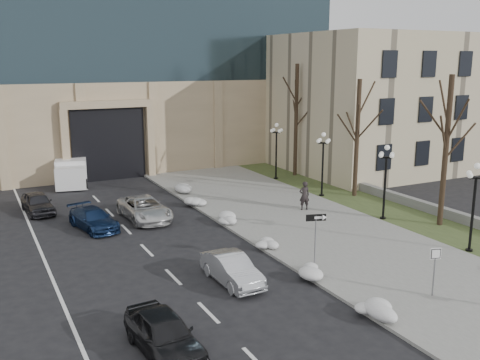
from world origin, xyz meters
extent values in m
plane|color=black|center=(0.00, 0.00, 0.00)|extent=(160.00, 160.00, 0.00)
cube|color=gray|center=(3.50, 14.00, 0.06)|extent=(9.00, 40.00, 0.12)
cube|color=gray|center=(-1.00, 14.00, 0.07)|extent=(0.30, 40.00, 0.14)
cube|color=#384522|center=(10.00, 14.00, 0.05)|extent=(4.00, 40.00, 0.10)
cube|color=gray|center=(12.00, 16.00, 0.35)|extent=(0.50, 30.00, 0.70)
cube|color=tan|center=(-2.00, 42.00, 4.00)|extent=(40.00, 20.00, 8.00)
cube|color=black|center=(-4.00, 33.00, 3.00)|extent=(6.00, 2.50, 6.00)
cube|color=tan|center=(-4.00, 31.60, 6.30)|extent=(7.50, 0.60, 0.60)
cube|color=tan|center=(-7.50, 31.60, 3.00)|extent=(0.60, 0.60, 6.00)
cube|color=tan|center=(-0.50, 31.60, 3.00)|extent=(0.60, 0.60, 6.00)
cube|color=#BEAD8E|center=(22.00, 28.00, 6.00)|extent=(22.00, 18.00, 12.00)
cube|color=black|center=(14.00, 19.00, 2.50)|extent=(1.40, 0.25, 2.00)
cube|color=black|center=(18.00, 19.00, 2.50)|extent=(1.40, 0.25, 2.00)
cube|color=black|center=(22.00, 19.00, 2.50)|extent=(1.40, 0.25, 2.00)
cube|color=black|center=(14.00, 19.00, 6.00)|extent=(1.40, 0.25, 2.00)
cube|color=black|center=(18.00, 19.00, 6.00)|extent=(1.40, 0.25, 2.00)
cube|color=black|center=(22.00, 19.00, 6.00)|extent=(1.40, 0.25, 2.00)
cube|color=black|center=(14.00, 19.00, 9.50)|extent=(1.40, 0.25, 2.00)
cube|color=black|center=(18.00, 19.00, 9.50)|extent=(1.40, 0.25, 2.00)
cube|color=black|center=(22.00, 19.00, 9.50)|extent=(1.40, 0.25, 2.00)
imported|color=black|center=(-9.04, 3.95, 0.72)|extent=(2.00, 4.34, 1.44)
imported|color=#B9BCC2|center=(-4.37, 8.20, 0.65)|extent=(1.52, 4.00, 1.30)
imported|color=navy|center=(-8.18, 18.94, 0.62)|extent=(2.62, 4.54, 1.24)
imported|color=silver|center=(-4.89, 19.48, 0.71)|extent=(2.55, 5.17, 1.41)
imported|color=#2D2D32|center=(-10.66, 24.07, 0.68)|extent=(1.98, 4.12, 1.36)
imported|color=black|center=(5.03, 16.42, 1.08)|extent=(0.79, 0.61, 1.91)
cube|color=silver|center=(-6.91, 32.80, 1.06)|extent=(3.38, 5.68, 2.12)
cube|color=silver|center=(-7.57, 29.68, 0.96)|extent=(2.53, 2.12, 1.70)
cylinder|color=black|center=(-8.56, 30.11, 0.37)|extent=(0.41, 0.78, 0.74)
cylinder|color=black|center=(-6.48, 29.67, 0.37)|extent=(0.41, 0.78, 0.74)
cylinder|color=black|center=(-7.62, 34.57, 0.37)|extent=(0.41, 0.78, 0.74)
cylinder|color=black|center=(-5.54, 34.14, 0.37)|extent=(0.41, 0.78, 0.74)
cylinder|color=slate|center=(-0.12, 7.86, 1.33)|extent=(0.06, 0.06, 2.66)
cube|color=black|center=(-0.12, 7.86, 2.56)|extent=(0.94, 0.34, 0.33)
cube|color=white|center=(0.02, 7.79, 2.56)|extent=(0.44, 0.15, 0.12)
cone|color=white|center=(0.26, 7.70, 2.56)|extent=(0.30, 0.32, 0.27)
cylinder|color=slate|center=(2.41, 2.91, 1.09)|extent=(0.06, 0.06, 2.18)
cube|color=white|center=(2.41, 2.91, 1.98)|extent=(0.46, 0.19, 0.48)
cube|color=black|center=(2.40, 2.89, 1.98)|extent=(0.40, 0.14, 0.42)
cube|color=white|center=(2.40, 2.88, 1.98)|extent=(0.34, 0.12, 0.36)
ellipsoid|color=silver|center=(-0.83, 2.72, 0.30)|extent=(1.10, 1.60, 0.36)
ellipsoid|color=silver|center=(-0.85, 7.14, 0.30)|extent=(1.10, 1.60, 0.36)
ellipsoid|color=silver|center=(-0.77, 11.20, 0.30)|extent=(1.10, 1.60, 0.36)
ellipsoid|color=silver|center=(-0.72, 16.24, 0.30)|extent=(1.10, 1.60, 0.36)
ellipsoid|color=silver|center=(-0.82, 20.77, 0.30)|extent=(1.10, 1.60, 0.36)
ellipsoid|color=silver|center=(-0.39, 24.75, 0.30)|extent=(1.10, 1.60, 0.36)
cylinder|color=black|center=(8.30, 6.00, 0.10)|extent=(0.36, 0.36, 0.20)
cylinder|color=black|center=(8.30, 6.00, 2.00)|extent=(0.14, 0.14, 4.00)
cylinder|color=black|center=(8.30, 6.00, 4.00)|extent=(0.10, 0.90, 0.10)
cylinder|color=black|center=(8.30, 6.00, 4.00)|extent=(0.90, 0.10, 0.10)
sphere|color=silver|center=(8.30, 6.00, 4.60)|extent=(0.32, 0.32, 0.32)
sphere|color=silver|center=(7.85, 6.00, 4.15)|extent=(0.28, 0.28, 0.28)
sphere|color=silver|center=(8.30, 6.45, 4.15)|extent=(0.28, 0.28, 0.28)
cylinder|color=black|center=(8.30, 12.50, 0.10)|extent=(0.36, 0.36, 0.20)
cylinder|color=black|center=(8.30, 12.50, 2.00)|extent=(0.14, 0.14, 4.00)
cylinder|color=black|center=(8.30, 12.50, 4.00)|extent=(0.10, 0.90, 0.10)
cylinder|color=black|center=(8.30, 12.50, 4.00)|extent=(0.90, 0.10, 0.10)
sphere|color=silver|center=(8.30, 12.50, 4.60)|extent=(0.32, 0.32, 0.32)
sphere|color=silver|center=(8.75, 12.50, 4.15)|extent=(0.28, 0.28, 0.28)
sphere|color=silver|center=(7.85, 12.50, 4.15)|extent=(0.28, 0.28, 0.28)
sphere|color=silver|center=(8.30, 12.95, 4.15)|extent=(0.28, 0.28, 0.28)
sphere|color=silver|center=(8.30, 12.05, 4.15)|extent=(0.28, 0.28, 0.28)
cylinder|color=black|center=(8.30, 19.00, 0.10)|extent=(0.36, 0.36, 0.20)
cylinder|color=black|center=(8.30, 19.00, 2.00)|extent=(0.14, 0.14, 4.00)
cylinder|color=black|center=(8.30, 19.00, 4.00)|extent=(0.10, 0.90, 0.10)
cylinder|color=black|center=(8.30, 19.00, 4.00)|extent=(0.90, 0.10, 0.10)
sphere|color=silver|center=(8.30, 19.00, 4.60)|extent=(0.32, 0.32, 0.32)
sphere|color=silver|center=(8.75, 19.00, 4.15)|extent=(0.28, 0.28, 0.28)
sphere|color=silver|center=(7.85, 19.00, 4.15)|extent=(0.28, 0.28, 0.28)
sphere|color=silver|center=(8.30, 19.45, 4.15)|extent=(0.28, 0.28, 0.28)
sphere|color=silver|center=(8.30, 18.55, 4.15)|extent=(0.28, 0.28, 0.28)
cylinder|color=black|center=(8.30, 25.50, 0.10)|extent=(0.36, 0.36, 0.20)
cylinder|color=black|center=(8.30, 25.50, 2.00)|extent=(0.14, 0.14, 4.00)
cylinder|color=black|center=(8.30, 25.50, 4.00)|extent=(0.10, 0.90, 0.10)
cylinder|color=black|center=(8.30, 25.50, 4.00)|extent=(0.90, 0.10, 0.10)
sphere|color=silver|center=(8.30, 25.50, 4.60)|extent=(0.32, 0.32, 0.32)
sphere|color=silver|center=(8.75, 25.50, 4.15)|extent=(0.28, 0.28, 0.28)
sphere|color=silver|center=(7.85, 25.50, 4.15)|extent=(0.28, 0.28, 0.28)
sphere|color=silver|center=(8.30, 25.95, 4.15)|extent=(0.28, 0.28, 0.28)
sphere|color=silver|center=(8.30, 25.05, 4.15)|extent=(0.28, 0.28, 0.28)
cylinder|color=black|center=(10.50, 10.00, 4.50)|extent=(0.32, 0.32, 9.00)
cylinder|color=black|center=(10.50, 18.00, 4.25)|extent=(0.32, 0.32, 8.50)
cylinder|color=black|center=(10.50, 26.00, 4.75)|extent=(0.32, 0.32, 9.50)
camera|label=1|loc=(-14.29, -11.92, 9.77)|focal=40.00mm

